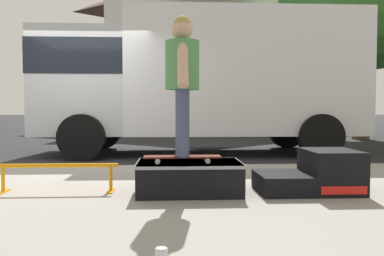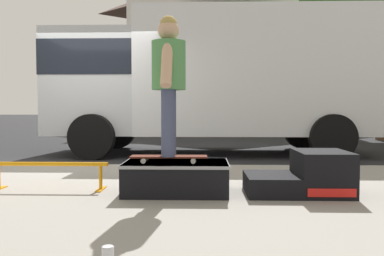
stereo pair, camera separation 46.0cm
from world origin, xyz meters
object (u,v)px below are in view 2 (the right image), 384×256
at_px(box_truck, 209,77).
at_px(skater_kid, 169,74).
at_px(skate_box, 176,176).
at_px(kicker_ramp, 306,176).
at_px(skateboard, 169,157).
at_px(grind_rail, 49,169).

bearing_deg(box_truck, skater_kid, -95.62).
distance_m(skate_box, kicker_ramp, 1.33).
relative_size(skate_box, skater_kid, 0.76).
xyz_separation_m(kicker_ramp, skateboard, (-1.41, -0.05, 0.20)).
distance_m(skater_kid, box_truck, 4.91).
relative_size(grind_rail, skateboard, 1.63).
distance_m(skateboard, box_truck, 5.04).
xyz_separation_m(skateboard, box_truck, (0.48, 4.87, 1.20)).
bearing_deg(skate_box, skateboard, -142.36).
relative_size(skater_kid, box_truck, 0.20).
relative_size(kicker_ramp, skateboard, 1.32).
distance_m(skate_box, skateboard, 0.22).
relative_size(grind_rail, box_truck, 0.18).
bearing_deg(grind_rail, box_truck, 69.09).
bearing_deg(box_truck, skate_box, -94.84).
distance_m(kicker_ramp, skateboard, 1.42).
relative_size(skateboard, skater_kid, 0.55).
distance_m(skate_box, grind_rail, 1.39).
bearing_deg(skater_kid, kicker_ramp, 2.23).
distance_m(kicker_ramp, grind_rail, 2.72).
relative_size(skate_box, box_truck, 0.16).
relative_size(skate_box, skateboard, 1.37).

